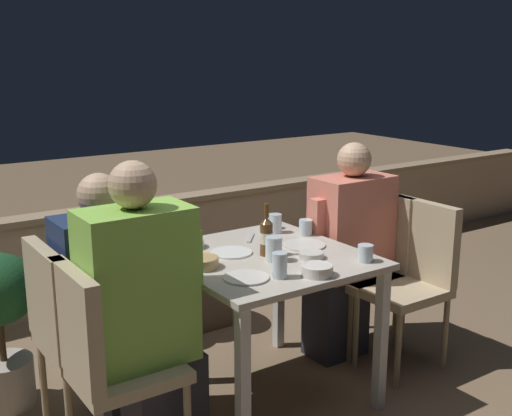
# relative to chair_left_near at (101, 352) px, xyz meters

# --- Properties ---
(ground_plane) EXTENTS (16.00, 16.00, 0.00)m
(ground_plane) POSITION_rel_chair_left_near_xyz_m (0.90, 0.15, -0.55)
(ground_plane) COLOR #7A6047
(parapet_wall) EXTENTS (9.00, 0.18, 0.68)m
(parapet_wall) POSITION_rel_chair_left_near_xyz_m (0.90, 1.84, -0.21)
(parapet_wall) COLOR tan
(parapet_wall) RESTS_ON ground_plane
(dining_table) EXTENTS (0.89, 0.93, 0.75)m
(dining_table) POSITION_rel_chair_left_near_xyz_m (0.90, 0.15, 0.10)
(dining_table) COLOR #BCB2A3
(dining_table) RESTS_ON ground_plane
(planter_hedge) EXTENTS (0.74, 0.47, 0.58)m
(planter_hedge) POSITION_rel_chair_left_near_xyz_m (0.85, 1.15, -0.23)
(planter_hedge) COLOR brown
(planter_hedge) RESTS_ON ground_plane
(chair_left_near) EXTENTS (0.43, 0.43, 0.91)m
(chair_left_near) POSITION_rel_chair_left_near_xyz_m (0.00, 0.00, 0.00)
(chair_left_near) COLOR tan
(chair_left_near) RESTS_ON ground_plane
(person_green_blouse) EXTENTS (0.51, 0.26, 1.30)m
(person_green_blouse) POSITION_rel_chair_left_near_xyz_m (0.20, 0.00, 0.10)
(person_green_blouse) COLOR #282833
(person_green_blouse) RESTS_ON ground_plane
(chair_left_far) EXTENTS (0.43, 0.43, 0.91)m
(chair_left_far) POSITION_rel_chair_left_near_xyz_m (-0.01, 0.35, 0.00)
(chair_left_far) COLOR tan
(chair_left_far) RESTS_ON ground_plane
(person_navy_jumper) EXTENTS (0.49, 0.26, 1.20)m
(person_navy_jumper) POSITION_rel_chair_left_near_xyz_m (0.19, 0.35, 0.05)
(person_navy_jumper) COLOR #282833
(person_navy_jumper) RESTS_ON ground_plane
(chair_right_near) EXTENTS (0.43, 0.43, 0.91)m
(chair_right_near) POSITION_rel_chair_left_near_xyz_m (1.79, 0.01, 0.00)
(chair_right_near) COLOR tan
(chair_right_near) RESTS_ON ground_plane
(chair_right_far) EXTENTS (0.43, 0.43, 0.91)m
(chair_right_far) POSITION_rel_chair_left_near_xyz_m (1.78, 0.31, 0.00)
(chair_right_far) COLOR tan
(chair_right_far) RESTS_ON ground_plane
(person_coral_top) EXTENTS (0.51, 0.26, 1.23)m
(person_coral_top) POSITION_rel_chair_left_near_xyz_m (1.58, 0.31, 0.06)
(person_coral_top) COLOR #282833
(person_coral_top) RESTS_ON ground_plane
(beer_bottle) EXTENTS (0.06, 0.06, 0.25)m
(beer_bottle) POSITION_rel_chair_left_near_xyz_m (0.90, 0.15, 0.30)
(beer_bottle) COLOR brown
(beer_bottle) RESTS_ON dining_table
(plate_0) EXTENTS (0.20, 0.20, 0.01)m
(plate_0) POSITION_rel_chair_left_near_xyz_m (0.64, -0.08, 0.20)
(plate_0) COLOR silver
(plate_0) RESTS_ON dining_table
(plate_1) EXTENTS (0.21, 0.21, 0.01)m
(plate_1) POSITION_rel_chair_left_near_xyz_m (0.78, 0.26, 0.20)
(plate_1) COLOR white
(plate_1) RESTS_ON dining_table
(plate_2) EXTENTS (0.22, 0.22, 0.01)m
(plate_2) POSITION_rel_chair_left_near_xyz_m (1.15, 0.16, 0.20)
(plate_2) COLOR silver
(plate_2) RESTS_ON dining_table
(bowl_0) EXTENTS (0.14, 0.14, 0.05)m
(bowl_0) POSITION_rel_chair_left_near_xyz_m (0.92, -0.22, 0.23)
(bowl_0) COLOR silver
(bowl_0) RESTS_ON dining_table
(bowl_1) EXTENTS (0.14, 0.14, 0.04)m
(bowl_1) POSITION_rel_chair_left_near_xyz_m (0.66, 0.47, 0.22)
(bowl_1) COLOR beige
(bowl_1) RESTS_ON dining_table
(bowl_2) EXTENTS (0.16, 0.16, 0.05)m
(bowl_2) POSITION_rel_chair_left_near_xyz_m (0.55, 0.16, 0.23)
(bowl_2) COLOR tan
(bowl_2) RESTS_ON dining_table
(bowl_3) EXTENTS (0.12, 0.12, 0.03)m
(bowl_3) POSITION_rel_chair_left_near_xyz_m (1.05, -0.01, 0.22)
(bowl_3) COLOR beige
(bowl_3) RESTS_ON dining_table
(glass_cup_0) EXTENTS (0.07, 0.07, 0.10)m
(glass_cup_0) POSITION_rel_chair_left_near_xyz_m (1.17, 0.44, 0.25)
(glass_cup_0) COLOR silver
(glass_cup_0) RESTS_ON dining_table
(glass_cup_1) EXTENTS (0.07, 0.07, 0.11)m
(glass_cup_1) POSITION_rel_chair_left_near_xyz_m (0.77, -0.15, 0.26)
(glass_cup_1) COLOR silver
(glass_cup_1) RESTS_ON dining_table
(glass_cup_2) EXTENTS (0.08, 0.08, 0.12)m
(glass_cup_2) POSITION_rel_chair_left_near_xyz_m (0.88, 0.05, 0.26)
(glass_cup_2) COLOR silver
(glass_cup_2) RESTS_ON dining_table
(glass_cup_3) EXTENTS (0.07, 0.07, 0.08)m
(glass_cup_3) POSITION_rel_chair_left_near_xyz_m (1.28, 0.31, 0.24)
(glass_cup_3) COLOR silver
(glass_cup_3) RESTS_ON dining_table
(glass_cup_4) EXTENTS (0.07, 0.07, 0.08)m
(glass_cup_4) POSITION_rel_chair_left_near_xyz_m (1.23, -0.20, 0.24)
(glass_cup_4) COLOR silver
(glass_cup_4) RESTS_ON dining_table
(glass_cup_5) EXTENTS (0.07, 0.07, 0.08)m
(glass_cup_5) POSITION_rel_chair_left_near_xyz_m (1.20, 0.53, 0.24)
(glass_cup_5) COLOR silver
(glass_cup_5) RESTS_ON dining_table
(fork_0) EXTENTS (0.13, 0.14, 0.01)m
(fork_0) POSITION_rel_chair_left_near_xyz_m (1.00, 0.42, 0.20)
(fork_0) COLOR silver
(fork_0) RESTS_ON dining_table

